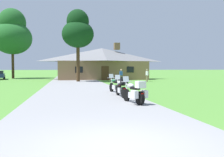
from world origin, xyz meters
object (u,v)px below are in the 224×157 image
motorcycle_silver_second_in_row (121,88)px  bystander_blue_shirt_near_lodge (121,75)px  motorcycle_green_farthest_in_row (116,85)px  motorcycle_silver_nearest_to_camera (135,92)px  tree_left_far (12,34)px  bystander_white_shirt_beside_signpost (147,75)px  tree_by_lodge_front (78,31)px

motorcycle_silver_second_in_row → bystander_blue_shirt_near_lodge: bearing=75.6°
motorcycle_green_farthest_in_row → motorcycle_silver_nearest_to_camera: bearing=-100.7°
motorcycle_green_farthest_in_row → tree_left_far: bearing=105.2°
tree_left_far → motorcycle_green_farthest_in_row: bearing=-65.2°
motorcycle_silver_nearest_to_camera → motorcycle_green_farthest_in_row: (0.10, 5.11, 0.01)m
bystander_white_shirt_beside_signpost → tree_left_far: (-19.67, 13.94, 6.85)m
bystander_white_shirt_beside_signpost → motorcycle_silver_second_in_row: bearing=149.3°
tree_by_lodge_front → tree_left_far: (-10.72, 12.57, 1.15)m
bystander_blue_shirt_near_lodge → tree_left_far: size_ratio=0.14×
motorcycle_green_farthest_in_row → tree_by_lodge_front: size_ratio=0.22×
motorcycle_green_farthest_in_row → bystander_blue_shirt_near_lodge: size_ratio=1.24×
motorcycle_silver_second_in_row → tree_left_far: (-12.51, 29.72, 7.18)m
bystander_white_shirt_beside_signpost → tree_left_far: tree_left_far is taller
motorcycle_silver_nearest_to_camera → bystander_blue_shirt_near_lodge: bearing=67.4°
motorcycle_silver_nearest_to_camera → tree_left_far: tree_left_far is taller
bystander_blue_shirt_near_lodge → tree_left_far: tree_left_far is taller
motorcycle_silver_second_in_row → tree_left_far: size_ratio=0.17×
motorcycle_green_farthest_in_row → bystander_white_shirt_beside_signpost: 15.16m
bystander_white_shirt_beside_signpost → motorcycle_green_farthest_in_row: bearing=146.2°
bystander_blue_shirt_near_lodge → bystander_white_shirt_beside_signpost: bystander_white_shirt_beside_signpost is taller
tree_by_lodge_front → bystander_white_shirt_beside_signpost: bearing=-8.7°
bystander_blue_shirt_near_lodge → bystander_white_shirt_beside_signpost: bearing=146.0°
motorcycle_silver_nearest_to_camera → tree_by_lodge_front: 20.89m
motorcycle_silver_second_in_row → bystander_blue_shirt_near_lodge: size_ratio=1.25×
motorcycle_silver_second_in_row → tree_left_far: 33.04m
bystander_blue_shirt_near_lodge → tree_by_lodge_front: 8.01m
motorcycle_silver_nearest_to_camera → tree_by_lodge_front: (-1.85, 19.91, 6.04)m
motorcycle_silver_nearest_to_camera → motorcycle_silver_second_in_row: same height
motorcycle_silver_nearest_to_camera → motorcycle_silver_second_in_row: size_ratio=0.99×
motorcycle_silver_second_in_row → bystander_blue_shirt_near_lodge: bystander_blue_shirt_near_lodge is taller
motorcycle_silver_nearest_to_camera → bystander_blue_shirt_near_lodge: size_ratio=1.24×
motorcycle_silver_nearest_to_camera → bystander_blue_shirt_near_lodge: 19.02m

